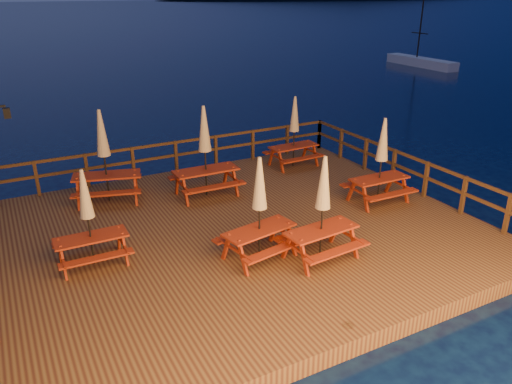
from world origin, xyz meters
TOP-DOWN VIEW (x-y plane):
  - ground at (0.00, 0.00)m, footprint 500.00×500.00m
  - deck at (0.00, 0.00)m, footprint 12.00×10.00m
  - deck_piles at (0.00, 0.00)m, footprint 11.44×9.44m
  - railing at (0.00, 1.78)m, footprint 11.80×9.75m
  - sailboat at (27.44, 21.02)m, footprint 1.39×7.19m
  - picnic_table_0 at (4.35, -0.34)m, footprint 1.77×1.47m
  - picnic_table_1 at (3.85, 3.54)m, footprint 1.76×1.46m
  - picnic_table_2 at (-0.26, -1.58)m, footprint 1.94×1.70m
  - picnic_table_3 at (-2.60, 3.44)m, footprint 2.28×2.04m
  - picnic_table_4 at (-3.74, -0.06)m, footprint 1.61×1.33m
  - picnic_table_5 at (0.11, 2.49)m, footprint 1.94×1.60m
  - picnic_table_6 at (0.97, -2.27)m, footprint 1.86×1.57m

SIDE VIEW (x-z plane):
  - deck_piles at x=0.00m, z-range -1.00..0.40m
  - ground at x=0.00m, z-range 0.00..0.00m
  - deck at x=0.00m, z-range 0.00..0.40m
  - sailboat at x=27.44m, z-range -4.97..5.68m
  - railing at x=0.00m, z-range 0.61..1.71m
  - picnic_table_4 at x=-3.74m, z-range 0.44..2.73m
  - picnic_table_2 at x=-0.26m, z-range 0.45..2.91m
  - picnic_table_1 at x=3.85m, z-range 0.45..2.91m
  - picnic_table_6 at x=0.97m, z-range 0.45..2.94m
  - picnic_table_0 at x=4.35m, z-range 0.45..2.96m
  - picnic_table_3 at x=-2.60m, z-range 0.45..3.19m
  - picnic_table_5 at x=0.11m, z-range 0.45..3.19m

